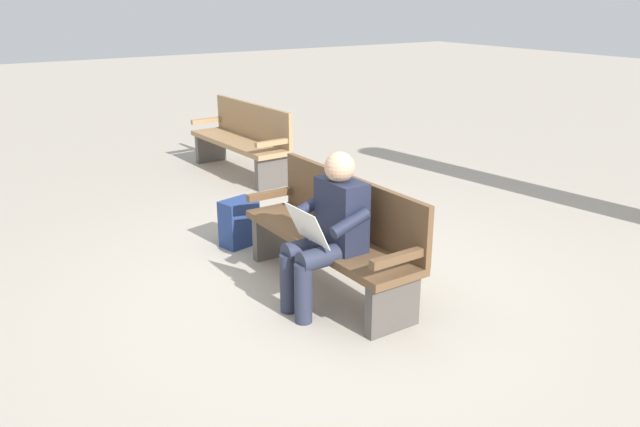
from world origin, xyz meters
TOP-DOWN VIEW (x-y plane):
  - ground_plane at (0.00, 0.00)m, footprint 40.00×40.00m
  - bench_near at (0.00, -0.07)m, footprint 1.81×0.51m
  - person_seated at (-0.25, 0.16)m, footprint 0.57×0.58m
  - backpack at (1.23, 0.17)m, footprint 0.31×0.37m
  - bench_far at (3.46, -1.01)m, footprint 1.82×0.58m

SIDE VIEW (x-z plane):
  - ground_plane at x=0.00m, z-range 0.00..0.00m
  - backpack at x=1.23m, z-range 0.00..0.44m
  - bench_near at x=0.00m, z-range 0.01..0.91m
  - bench_far at x=3.46m, z-range 0.01..0.91m
  - person_seated at x=-0.25m, z-range 0.04..1.22m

